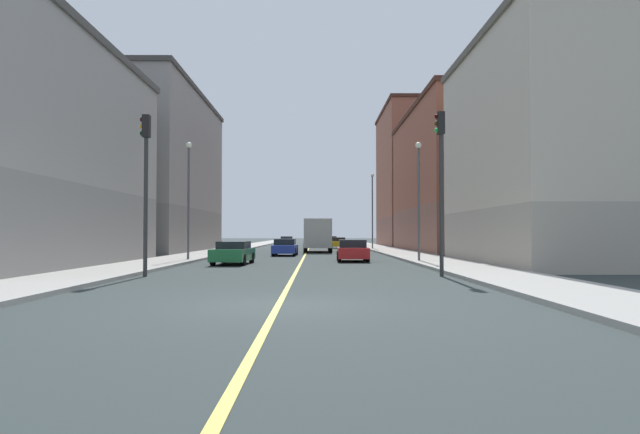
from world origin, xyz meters
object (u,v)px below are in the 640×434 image
street_lamp_left_near (419,188)px  car_black (315,242)px  building_right_midblock (157,173)px  box_truck (318,235)px  traffic_light_left_near (441,171)px  car_green (233,253)px  car_blue (285,247)px  car_silver (287,241)px  street_lamp_right_near (189,188)px  building_left_near (549,151)px  car_red (353,251)px  street_lamp_left_far (372,204)px  building_left_far (414,178)px  building_right_corner (18,152)px  building_left_mid (453,181)px  car_orange (331,241)px  car_yellow (338,243)px  traffic_light_right_near (146,173)px

street_lamp_left_near → car_black: 41.16m
car_black → building_right_midblock: bearing=-125.1°
street_lamp_left_near → box_truck: street_lamp_left_near is taller
traffic_light_left_near → car_green: (-9.62, 9.03, -3.59)m
car_blue → car_silver: (-1.76, 36.37, 0.01)m
traffic_light_left_near → street_lamp_right_near: street_lamp_right_near is taller
building_left_near → traffic_light_left_near: building_left_near is taller
street_lamp_left_near → car_silver: street_lamp_left_near is taller
building_right_midblock → car_red: building_right_midblock is taller
street_lamp_left_far → building_left_far: bearing=64.7°
building_right_corner → box_truck: size_ratio=2.83×
building_left_mid → car_red: bearing=-120.0°
car_blue → car_orange: size_ratio=0.96×
car_silver → box_truck: bearing=-81.2°
building_left_mid → car_black: size_ratio=5.49×
street_lamp_left_near → street_lamp_right_near: size_ratio=0.97×
car_blue → car_green: bearing=-100.0°
car_green → street_lamp_left_near: bearing=7.8°
building_left_near → building_right_midblock: (-27.86, 21.29, 1.07)m
building_left_mid → car_yellow: size_ratio=5.98×
car_orange → car_silver: 6.90m
traffic_light_left_near → street_lamp_left_near: street_lamp_left_near is taller
building_left_near → building_right_corner: 28.05m
building_right_corner → building_left_far: bearing=59.5°
building_left_mid → street_lamp_right_near: bearing=-137.5°
car_yellow → car_black: size_ratio=0.92×
street_lamp_left_far → car_green: 31.11m
building_right_corner → car_silver: building_right_corner is taller
building_right_midblock → car_yellow: (17.43, 14.19, -6.77)m
building_left_near → car_blue: size_ratio=3.74×
street_lamp_left_far → box_truck: bearing=-126.3°
building_left_near → street_lamp_left_far: size_ratio=2.03×
car_black → street_lamp_right_near: bearing=-101.1°
car_orange → car_black: 9.76m
car_yellow → car_red: bearing=-90.6°
building_left_near → box_truck: (-12.89, 21.15, -4.70)m
building_right_corner → car_silver: 53.61m
street_lamp_left_near → car_green: (-10.64, -1.46, -3.73)m
car_orange → car_green: car_orange is taller
building_right_midblock → traffic_light_right_near: (8.01, -30.11, -3.26)m
traffic_light_left_near → car_black: traffic_light_left_near is taller
traffic_light_left_near → car_green: traffic_light_left_near is taller
traffic_light_left_near → car_blue: bearing=109.1°
traffic_light_left_near → street_lamp_left_near: 10.54m
building_left_near → building_left_far: building_left_far is taller
car_red → car_black: 38.75m
traffic_light_left_near → street_lamp_left_near: size_ratio=0.95×
building_right_midblock → traffic_light_right_near: size_ratio=3.59×
car_silver → street_lamp_left_near: bearing=-77.9°
traffic_light_left_near → traffic_light_right_near: bearing=180.0°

